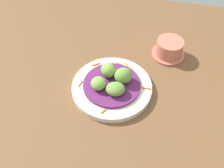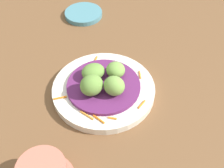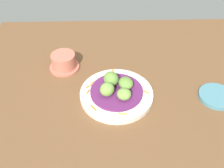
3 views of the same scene
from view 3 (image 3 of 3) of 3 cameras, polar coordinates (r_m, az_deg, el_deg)
table_surface at (r=82.66cm, az=2.63°, el=-5.00°), size 110.00×110.00×2.00cm
main_plate at (r=83.55cm, az=1.03°, el=-2.36°), size 24.18×24.18×1.89cm
cabbage_bed at (r=82.58cm, az=1.04°, el=-1.68°), size 17.23×17.23×0.87cm
carrot_garnish at (r=83.45cm, az=-1.65°, el=-1.34°), size 20.92×21.74×0.40cm
guac_scoop_left at (r=82.59cm, az=3.14°, el=0.21°), size 6.00×6.54×3.23cm
guac_scoop_center at (r=82.88cm, az=-0.20°, el=1.17°), size 6.59×6.80×4.74cm
guac_scoop_right at (r=79.43cm, az=-1.11°, el=-1.20°), size 6.51×6.53×4.49cm
guac_scoop_back at (r=78.95cm, az=2.39°, el=-2.09°), size 4.91×4.81×3.48cm
side_plate_small at (r=90.13cm, az=22.54°, el=-2.57°), size 11.72×11.72×1.41cm
terracotta_bowl at (r=95.39cm, az=-10.84°, el=4.93°), size 11.12×11.12×6.03cm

